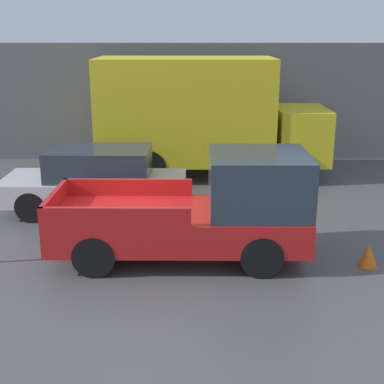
# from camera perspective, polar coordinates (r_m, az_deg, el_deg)

# --- Properties ---
(ground_plane) EXTENTS (60.00, 60.00, 0.00)m
(ground_plane) POSITION_cam_1_polar(r_m,az_deg,el_deg) (11.30, -6.34, -6.41)
(ground_plane) COLOR #4C4C4F
(building_wall) EXTENTS (28.00, 0.15, 4.03)m
(building_wall) POSITION_cam_1_polar(r_m,az_deg,el_deg) (19.03, -3.59, 9.53)
(building_wall) COLOR #56565B
(building_wall) RESTS_ON ground
(pickup_truck) EXTENTS (5.05, 2.05, 2.17)m
(pickup_truck) POSITION_cam_1_polar(r_m,az_deg,el_deg) (10.66, 1.39, -1.96)
(pickup_truck) COLOR red
(pickup_truck) RESTS_ON ground
(car) EXTENTS (4.57, 1.84, 1.64)m
(car) POSITION_cam_1_polar(r_m,az_deg,el_deg) (13.69, -10.12, 1.30)
(car) COLOR silver
(car) RESTS_ON ground
(delivery_truck) EXTENTS (7.01, 2.48, 3.66)m
(delivery_truck) POSITION_cam_1_polar(r_m,az_deg,el_deg) (16.64, 0.94, 8.26)
(delivery_truck) COLOR gold
(delivery_truck) RESTS_ON ground
(newspaper_box) EXTENTS (0.45, 0.40, 0.95)m
(newspaper_box) POSITION_cam_1_polar(r_m,az_deg,el_deg) (19.06, -6.31, 4.77)
(newspaper_box) COLOR red
(newspaper_box) RESTS_ON ground
(traffic_cone) EXTENTS (0.37, 0.37, 0.47)m
(traffic_cone) POSITION_cam_1_polar(r_m,az_deg,el_deg) (11.07, 18.29, -6.39)
(traffic_cone) COLOR orange
(traffic_cone) RESTS_ON ground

